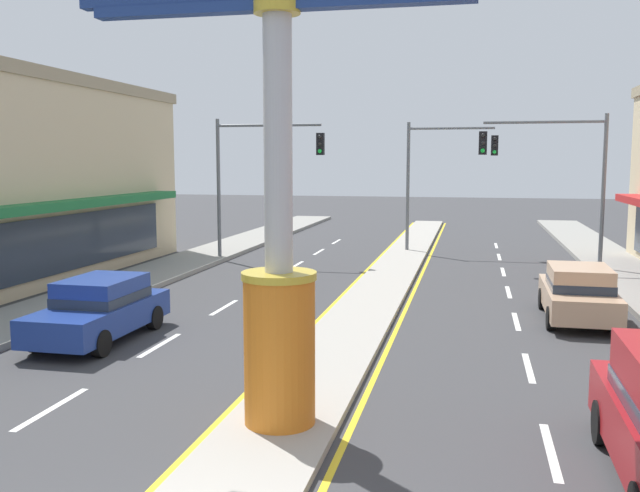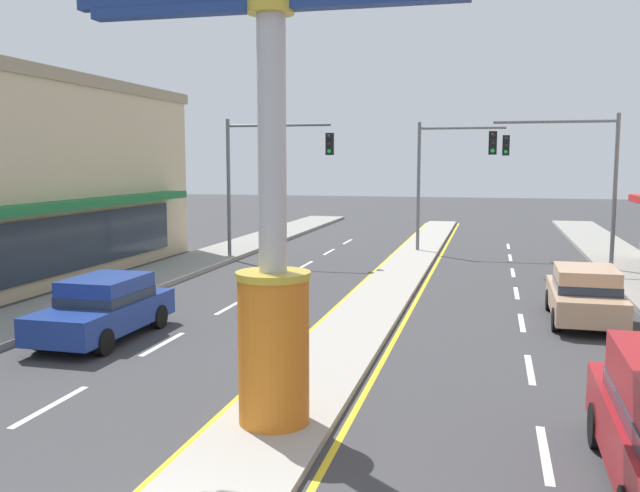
{
  "view_description": "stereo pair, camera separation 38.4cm",
  "coord_description": "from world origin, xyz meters",
  "px_view_note": "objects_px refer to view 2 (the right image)",
  "views": [
    {
      "loc": [
        2.99,
        -5.81,
        4.38
      ],
      "look_at": [
        -0.14,
        8.39,
        2.6
      ],
      "focal_mm": 39.01,
      "sensor_mm": 36.0,
      "label": 1
    },
    {
      "loc": [
        3.36,
        -5.72,
        4.38
      ],
      "look_at": [
        -0.14,
        8.39,
        2.6
      ],
      "focal_mm": 39.01,
      "sensor_mm": 36.0,
      "label": 2
    }
  ],
  "objects_px": {
    "district_sign": "(272,178)",
    "sedan_near_right_lane": "(585,294)",
    "traffic_light_left_side": "(266,164)",
    "traffic_light_median_far": "(451,165)",
    "traffic_light_right_side": "(568,164)",
    "sedan_near_left_lane": "(104,307)"
  },
  "relations": [
    {
      "from": "sedan_near_right_lane",
      "to": "sedan_near_left_lane",
      "type": "xyz_separation_m",
      "value": [
        -11.79,
        -4.68,
        0.0
      ]
    },
    {
      "from": "traffic_light_left_side",
      "to": "sedan_near_right_lane",
      "type": "relative_size",
      "value": 1.43
    },
    {
      "from": "traffic_light_right_side",
      "to": "sedan_near_right_lane",
      "type": "bearing_deg",
      "value": -91.85
    },
    {
      "from": "traffic_light_right_side",
      "to": "sedan_near_right_lane",
      "type": "distance_m",
      "value": 9.53
    },
    {
      "from": "traffic_light_left_side",
      "to": "sedan_near_right_lane",
      "type": "bearing_deg",
      "value": -36.7
    },
    {
      "from": "traffic_light_left_side",
      "to": "traffic_light_right_side",
      "type": "distance_m",
      "value": 12.36
    },
    {
      "from": "traffic_light_left_side",
      "to": "sedan_near_left_lane",
      "type": "height_order",
      "value": "traffic_light_left_side"
    },
    {
      "from": "traffic_light_left_side",
      "to": "district_sign",
      "type": "bearing_deg",
      "value": -71.39
    },
    {
      "from": "traffic_light_median_far",
      "to": "sedan_near_right_lane",
      "type": "height_order",
      "value": "traffic_light_median_far"
    },
    {
      "from": "district_sign",
      "to": "sedan_near_left_lane",
      "type": "xyz_separation_m",
      "value": [
        -5.89,
        4.67,
        -3.33
      ]
    },
    {
      "from": "traffic_light_left_side",
      "to": "sedan_near_right_lane",
      "type": "height_order",
      "value": "traffic_light_left_side"
    },
    {
      "from": "sedan_near_left_lane",
      "to": "traffic_light_median_far",
      "type": "bearing_deg",
      "value": 67.93
    },
    {
      "from": "traffic_light_right_side",
      "to": "sedan_near_right_lane",
      "type": "relative_size",
      "value": 1.43
    },
    {
      "from": "traffic_light_median_far",
      "to": "traffic_light_right_side",
      "type": "bearing_deg",
      "value": -43.76
    },
    {
      "from": "traffic_light_median_far",
      "to": "sedan_near_right_lane",
      "type": "bearing_deg",
      "value": -71.65
    },
    {
      "from": "traffic_light_right_side",
      "to": "sedan_near_left_lane",
      "type": "distance_m",
      "value": 18.48
    },
    {
      "from": "traffic_light_median_far",
      "to": "sedan_near_left_lane",
      "type": "relative_size",
      "value": 1.44
    },
    {
      "from": "traffic_light_median_far",
      "to": "traffic_light_left_side",
      "type": "bearing_deg",
      "value": -149.93
    },
    {
      "from": "traffic_light_left_side",
      "to": "traffic_light_median_far",
      "type": "bearing_deg",
      "value": 30.07
    },
    {
      "from": "district_sign",
      "to": "sedan_near_right_lane",
      "type": "distance_m",
      "value": 11.54
    },
    {
      "from": "sedan_near_right_lane",
      "to": "traffic_light_right_side",
      "type": "bearing_deg",
      "value": 88.15
    },
    {
      "from": "district_sign",
      "to": "sedan_near_right_lane",
      "type": "height_order",
      "value": "district_sign"
    }
  ]
}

